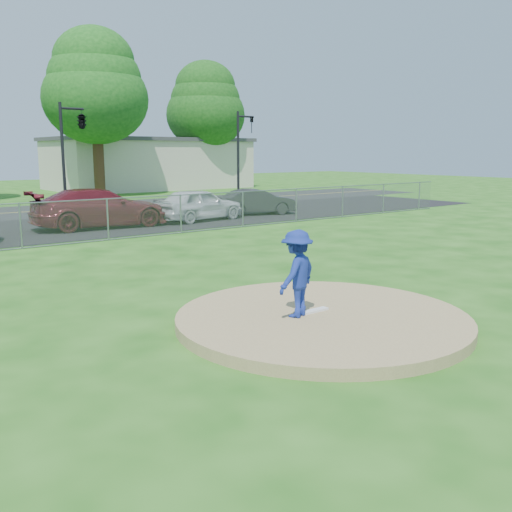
{
  "coord_description": "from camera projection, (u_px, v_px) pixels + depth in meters",
  "views": [
    {
      "loc": [
        -7.17,
        -7.3,
        3.16
      ],
      "look_at": [
        0.0,
        2.0,
        1.0
      ],
      "focal_mm": 40.0,
      "sensor_mm": 36.0,
      "label": 1
    }
  ],
  "objects": [
    {
      "name": "commercial_building",
      "position": [
        149.0,
        163.0,
        49.38
      ],
      "size": [
        16.4,
        9.4,
        4.3
      ],
      "color": "beige",
      "rests_on": "ground"
    },
    {
      "name": "pitching_rubber",
      "position": [
        315.0,
        311.0,
        10.68
      ],
      "size": [
        0.6,
        0.15,
        0.04
      ],
      "primitive_type": "cube",
      "color": "white",
      "rests_on": "pitchers_mound"
    },
    {
      "name": "pitcher",
      "position": [
        297.0,
        274.0,
        10.26
      ],
      "size": [
        1.16,
        0.9,
        1.59
      ],
      "primitive_type": "imported",
      "rotation": [
        0.0,
        0.0,
        3.49
      ],
      "color": "navy",
      "rests_on": "pitchers_mound"
    },
    {
      "name": "traffic_signal_center",
      "position": [
        80.0,
        123.0,
        29.25
      ],
      "size": [
        1.42,
        2.48,
        5.6
      ],
      "color": "black",
      "rests_on": "ground"
    },
    {
      "name": "parked_car_charcoal",
      "position": [
        257.0,
        202.0,
        28.84
      ],
      "size": [
        4.13,
        2.42,
        1.29
      ],
      "primitive_type": "imported",
      "rotation": [
        0.0,
        0.0,
        1.28
      ],
      "color": "#28292B",
      "rests_on": "parking_lot"
    },
    {
      "name": "tree_right",
      "position": [
        95.0,
        86.0,
        39.51
      ],
      "size": [
        7.28,
        7.28,
        11.63
      ],
      "color": "#3D2416",
      "rests_on": "ground"
    },
    {
      "name": "tree_far_right",
      "position": [
        206.0,
        105.0,
        48.56
      ],
      "size": [
        6.72,
        6.72,
        10.74
      ],
      "color": "#3B2515",
      "rests_on": "ground"
    },
    {
      "name": "parking_lot",
      "position": [
        41.0,
        229.0,
        23.42
      ],
      "size": [
        50.0,
        8.0,
        0.01
      ],
      "primitive_type": "cube",
      "color": "black",
      "rests_on": "ground"
    },
    {
      "name": "chain_link_fence",
      "position": [
        80.0,
        222.0,
        19.78
      ],
      "size": [
        40.0,
        0.06,
        1.5
      ],
      "primitive_type": "cube",
      "color": "gray",
      "rests_on": "ground"
    },
    {
      "name": "parked_car_pearl",
      "position": [
        199.0,
        204.0,
        26.28
      ],
      "size": [
        4.58,
        2.36,
        1.49
      ],
      "primitive_type": "imported",
      "rotation": [
        0.0,
        0.0,
        1.71
      ],
      "color": "silver",
      "rests_on": "parking_lot"
    },
    {
      "name": "pitchers_mound",
      "position": [
        322.0,
        319.0,
        10.54
      ],
      "size": [
        5.4,
        5.4,
        0.2
      ],
      "primitive_type": "cylinder",
      "color": "#9A8254",
      "rests_on": "ground"
    },
    {
      "name": "parked_car_darkred",
      "position": [
        100.0,
        208.0,
        23.84
      ],
      "size": [
        5.8,
        2.73,
        1.64
      ],
      "primitive_type": "imported",
      "rotation": [
        0.0,
        0.0,
        1.49
      ],
      "color": "maroon",
      "rests_on": "parking_lot"
    },
    {
      "name": "traffic_signal_right",
      "position": [
        241.0,
        148.0,
        35.64
      ],
      "size": [
        1.28,
        0.2,
        5.6
      ],
      "color": "black",
      "rests_on": "ground"
    },
    {
      "name": "ground",
      "position": [
        105.0,
        251.0,
        18.35
      ],
      "size": [
        120.0,
        120.0,
        0.0
      ],
      "primitive_type": "plane",
      "color": "#1C5412",
      "rests_on": "ground"
    }
  ]
}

